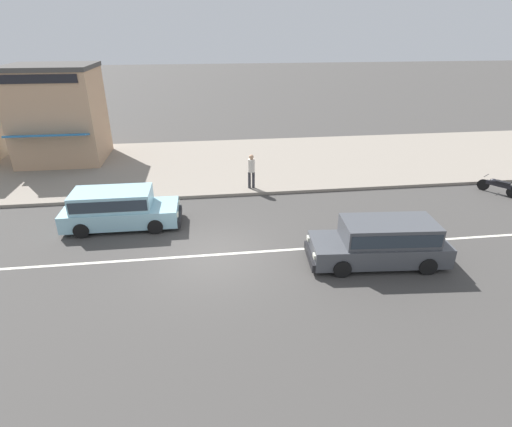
{
  "coord_description": "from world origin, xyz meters",
  "views": [
    {
      "loc": [
        -0.08,
        -12.49,
        7.51
      ],
      "look_at": [
        1.76,
        1.6,
        0.8
      ],
      "focal_mm": 28.0,
      "sensor_mm": 36.0,
      "label": 1
    }
  ],
  "objects_px": {
    "motorcycle_1": "(498,186)",
    "pedestrian_mid_kerb": "(251,169)",
    "shopfront_corner_warung": "(58,114)",
    "minivan_pale_blue_2": "(117,207)",
    "minivan_dark_grey_0": "(383,241)"
  },
  "relations": [
    {
      "from": "minivan_dark_grey_0",
      "to": "shopfront_corner_warung",
      "type": "distance_m",
      "value": 19.56
    },
    {
      "from": "minivan_pale_blue_2",
      "to": "motorcycle_1",
      "type": "bearing_deg",
      "value": 3.88
    },
    {
      "from": "motorcycle_1",
      "to": "pedestrian_mid_kerb",
      "type": "distance_m",
      "value": 12.1
    },
    {
      "from": "minivan_dark_grey_0",
      "to": "minivan_pale_blue_2",
      "type": "relative_size",
      "value": 1.04
    },
    {
      "from": "motorcycle_1",
      "to": "minivan_pale_blue_2",
      "type": "bearing_deg",
      "value": -176.12
    },
    {
      "from": "pedestrian_mid_kerb",
      "to": "shopfront_corner_warung",
      "type": "height_order",
      "value": "shopfront_corner_warung"
    },
    {
      "from": "minivan_dark_grey_0",
      "to": "minivan_pale_blue_2",
      "type": "distance_m",
      "value": 10.33
    },
    {
      "from": "pedestrian_mid_kerb",
      "to": "motorcycle_1",
      "type": "bearing_deg",
      "value": -9.32
    },
    {
      "from": "minivan_dark_grey_0",
      "to": "pedestrian_mid_kerb",
      "type": "bearing_deg",
      "value": 116.96
    },
    {
      "from": "minivan_dark_grey_0",
      "to": "pedestrian_mid_kerb",
      "type": "height_order",
      "value": "pedestrian_mid_kerb"
    },
    {
      "from": "minivan_dark_grey_0",
      "to": "minivan_pale_blue_2",
      "type": "xyz_separation_m",
      "value": [
        -9.51,
        4.04,
        0.0
      ]
    },
    {
      "from": "minivan_pale_blue_2",
      "to": "shopfront_corner_warung",
      "type": "xyz_separation_m",
      "value": [
        -4.66,
        9.3,
        2.02
      ]
    },
    {
      "from": "pedestrian_mid_kerb",
      "to": "minivan_pale_blue_2",
      "type": "bearing_deg",
      "value": -151.61
    },
    {
      "from": "pedestrian_mid_kerb",
      "to": "shopfront_corner_warung",
      "type": "bearing_deg",
      "value": 149.7
    },
    {
      "from": "pedestrian_mid_kerb",
      "to": "minivan_dark_grey_0",
      "type": "bearing_deg",
      "value": -63.04
    }
  ]
}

